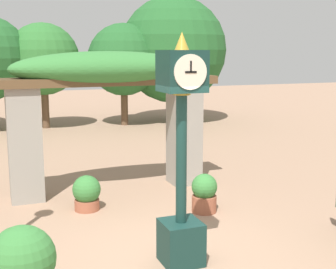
% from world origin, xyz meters
% --- Properties ---
extents(ground_plane, '(60.00, 60.00, 0.00)m').
position_xyz_m(ground_plane, '(0.00, 0.00, 0.00)').
color(ground_plane, '#9E7A60').
extents(pedestal_clock, '(0.54, 0.59, 3.19)m').
position_xyz_m(pedestal_clock, '(0.07, -0.20, 1.50)').
color(pedestal_clock, '#14332D').
rests_on(pedestal_clock, ground).
extents(pergola, '(4.64, 1.23, 2.94)m').
position_xyz_m(pergola, '(0.00, 3.52, 2.10)').
color(pergola, gray).
rests_on(pergola, ground).
extents(potted_plant_near_left, '(0.53, 0.53, 0.66)m').
position_xyz_m(potted_plant_near_left, '(-0.71, 2.48, 0.33)').
color(potted_plant_near_left, '#9E563D').
rests_on(potted_plant_near_left, ground).
extents(potted_plant_near_right, '(0.77, 0.77, 1.00)m').
position_xyz_m(potted_plant_near_right, '(-2.08, -0.65, 0.58)').
color(potted_plant_near_right, '#9E563D').
rests_on(potted_plant_near_right, ground).
extents(potted_plant_far_left, '(0.47, 0.47, 0.72)m').
position_xyz_m(potted_plant_far_left, '(1.29, 1.59, 0.36)').
color(potted_plant_far_left, '#9E563D').
rests_on(potted_plant_far_left, ground).
extents(tree_line, '(14.15, 4.93, 5.47)m').
position_xyz_m(tree_line, '(0.33, 12.63, 3.01)').
color(tree_line, brown).
rests_on(tree_line, ground).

